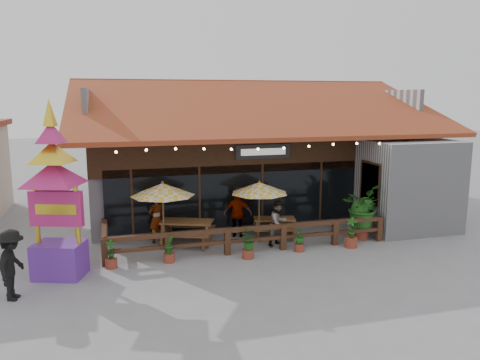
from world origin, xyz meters
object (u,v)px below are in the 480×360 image
object	(u,v)px
picnic_table_right	(274,224)
tropical_plant	(362,208)
umbrella_right	(259,188)
picnic_table_left	(187,228)
thai_sign_tower	(54,178)
pedestrian	(12,265)
umbrella_left	(163,190)

from	to	relation	value
picnic_table_right	tropical_plant	world-z (taller)	tropical_plant
umbrella_right	picnic_table_left	world-z (taller)	umbrella_right
thai_sign_tower	pedestrian	size ratio (longest dim) A/B	2.97
picnic_table_right	tropical_plant	xyz separation A→B (m)	(3.08, -1.04, 0.69)
umbrella_left	pedestrian	xyz separation A→B (m)	(-4.31, -3.27, -1.15)
pedestrian	umbrella_left	bearing A→B (deg)	-43.15
umbrella_right	picnic_table_right	size ratio (longest dim) A/B	1.26
picnic_table_right	pedestrian	xyz separation A→B (m)	(-8.50, -3.39, 0.44)
umbrella_left	umbrella_right	distance (m)	3.52
picnic_table_left	picnic_table_right	size ratio (longest dim) A/B	1.24
picnic_table_left	umbrella_left	bearing A→B (deg)	-169.36
picnic_table_right	umbrella_right	bearing A→B (deg)	-163.90
picnic_table_left	tropical_plant	world-z (taller)	tropical_plant
umbrella_left	umbrella_right	size ratio (longest dim) A/B	1.04
umbrella_right	picnic_table_left	distance (m)	3.02
thai_sign_tower	picnic_table_left	bearing A→B (deg)	26.54
tropical_plant	picnic_table_right	bearing A→B (deg)	161.35
umbrella_right	picnic_table_right	xyz separation A→B (m)	(0.67, 0.19, -1.48)
picnic_table_right	pedestrian	size ratio (longest dim) A/B	0.97
picnic_table_left	picnic_table_right	distance (m)	3.35
umbrella_left	thai_sign_tower	distance (m)	3.90
umbrella_left	umbrella_right	xyz separation A→B (m)	(3.52, -0.07, -0.11)
picnic_table_left	thai_sign_tower	size ratio (longest dim) A/B	0.40
umbrella_left	picnic_table_right	xyz separation A→B (m)	(4.19, 0.13, -1.59)
picnic_table_left	picnic_table_right	xyz separation A→B (m)	(3.34, -0.03, -0.09)
picnic_table_right	thai_sign_tower	distance (m)	8.13
umbrella_left	picnic_table_right	bearing A→B (deg)	1.73
umbrella_left	thai_sign_tower	bearing A→B (deg)	-149.90
umbrella_left	tropical_plant	world-z (taller)	umbrella_left
umbrella_left	picnic_table_left	bearing A→B (deg)	10.64
thai_sign_tower	tropical_plant	xyz separation A→B (m)	(10.55, 0.99, -1.79)
umbrella_right	picnic_table_left	size ratio (longest dim) A/B	1.02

